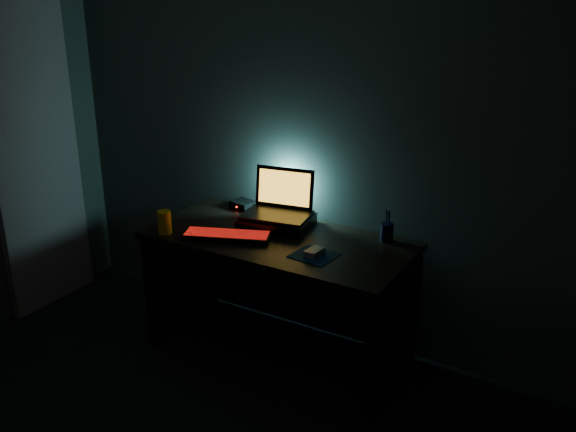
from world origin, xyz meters
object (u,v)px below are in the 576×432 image
object	(u,v)px
laptop	(280,204)
router	(243,205)
mouse	(314,252)
pen_cup	(387,232)
juice_glass	(165,222)
keyboard	(227,235)

from	to	relation	value
laptop	router	world-z (taller)	laptop
mouse	pen_cup	bearing A→B (deg)	61.65
pen_cup	juice_glass	distance (m)	1.25
router	keyboard	bearing A→B (deg)	-54.97
mouse	router	bearing A→B (deg)	155.76
laptop	keyboard	world-z (taller)	laptop
mouse	pen_cup	xyz separation A→B (m)	(0.25, 0.38, 0.03)
laptop	keyboard	distance (m)	0.39
mouse	pen_cup	world-z (taller)	pen_cup
keyboard	pen_cup	bearing A→B (deg)	5.68
keyboard	pen_cup	distance (m)	0.89
juice_glass	router	xyz separation A→B (m)	(0.15, 0.57, -0.04)
keyboard	router	world-z (taller)	router
pen_cup	juice_glass	size ratio (longest dim) A/B	0.77
pen_cup	router	distance (m)	0.98
pen_cup	router	xyz separation A→B (m)	(-0.98, 0.04, -0.03)
pen_cup	juice_glass	world-z (taller)	juice_glass
juice_glass	pen_cup	bearing A→B (deg)	24.96
keyboard	mouse	distance (m)	0.54
laptop	router	distance (m)	0.36
juice_glass	keyboard	bearing A→B (deg)	19.33
juice_glass	router	world-z (taller)	juice_glass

